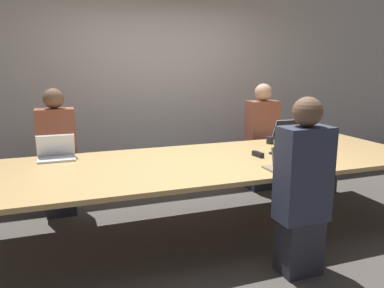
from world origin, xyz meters
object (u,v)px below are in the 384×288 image
person_far_left (58,155)px  laptop_far_left (56,152)px  laptop_far_right (287,135)px  person_far_right (262,139)px  cup_far_right (270,140)px  stapler (258,154)px  laptop_near_midright (285,163)px  person_near_midright (303,190)px

person_far_left → laptop_far_left: bearing=-91.0°
laptop_far_left → laptop_far_right: size_ratio=1.15×
person_far_right → cup_far_right: person_far_right is taller
laptop_far_right → cup_far_right: 0.27m
laptop_far_left → person_far_right: bearing=10.3°
cup_far_right → laptop_far_right: bearing=9.6°
laptop_far_right → person_far_right: size_ratio=0.22×
cup_far_right → stapler: bearing=-131.3°
laptop_far_left → cup_far_right: bearing=-1.5°
laptop_near_midright → person_far_right: bearing=-113.5°
laptop_near_midright → laptop_far_right: size_ratio=1.01×
person_near_midright → person_far_right: person_near_midright is taller
laptop_far_right → person_near_midright: bearing=-119.6°
laptop_far_right → stapler: laptop_far_right is taller
laptop_far_left → person_far_right: 2.61m
person_far_right → cup_far_right: bearing=-110.6°
laptop_near_midright → laptop_far_right: (0.74, 1.08, 0.01)m
laptop_far_right → person_far_right: bearing=97.2°
stapler → cup_far_right: bearing=41.6°
person_far_right → stapler: person_far_right is taller
laptop_far_left → person_far_left: bearing=89.0°
stapler → person_near_midright: bearing=-104.2°
laptop_near_midright → person_far_left: size_ratio=0.22×
laptop_far_left → cup_far_right: (2.37, -0.06, -0.03)m
laptop_far_left → laptop_far_right: (2.63, -0.02, 0.01)m
person_far_left → person_far_right: 2.56m
cup_far_right → person_far_left: bearing=167.8°
person_near_midright → laptop_far_right: person_near_midright is taller
laptop_far_left → cup_far_right: size_ratio=4.15×
person_near_midright → laptop_far_left: size_ratio=3.98×
laptop_far_left → cup_far_right: 2.37m
person_far_right → cup_far_right: 0.58m
person_near_midright → person_far_left: size_ratio=1.01×
stapler → laptop_far_right: bearing=31.0°
laptop_near_midright → stapler: size_ratio=2.02×
laptop_near_midright → person_far_right: 1.72m
person_near_midright → stapler: 0.91m
person_near_midright → stapler: person_near_midright is taller
laptop_near_midright → stapler: laptop_near_midright is taller
cup_far_right → stapler: (-0.46, -0.52, -0.02)m
laptop_far_left → person_far_left: size_ratio=0.25×
person_far_left → cup_far_right: (2.36, -0.51, 0.10)m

